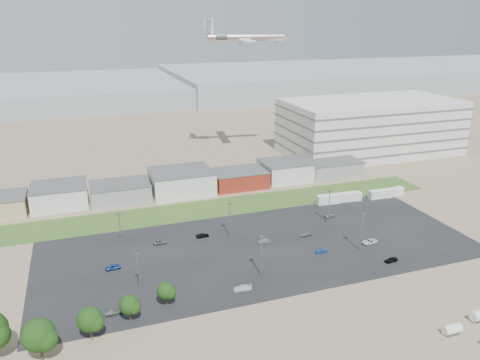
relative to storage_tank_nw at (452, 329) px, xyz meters
name	(u,v)px	position (x,y,z in m)	size (l,w,h in m)	color
ground	(272,287)	(-27.46, 27.91, -1.15)	(700.00, 700.00, 0.00)	#7E6B50
parking_lot	(261,247)	(-22.46, 47.91, -1.15)	(120.00, 50.00, 0.01)	black
grass_strip	(212,208)	(-27.46, 79.91, -1.14)	(160.00, 16.00, 0.02)	#3D5B22
hills_backdrop	(172,88)	(12.54, 342.91, 3.35)	(700.00, 200.00, 9.00)	gray
building_row	(151,185)	(-44.46, 98.91, 2.85)	(170.00, 20.00, 8.00)	silver
parking_garage	(370,127)	(62.54, 122.91, 11.35)	(80.00, 40.00, 25.00)	silver
storage_tank_nw	(452,329)	(0.00, 0.00, 0.00)	(3.84, 1.92, 2.30)	silver
storage_tank_ne	(480,315)	(8.92, 1.83, 0.13)	(4.27, 2.13, 2.56)	silver
box_trailer_a	(328,199)	(11.78, 70.89, 0.39)	(8.21, 2.56, 3.08)	silver
box_trailer_b	(350,197)	(20.25, 70.69, 0.34)	(7.97, 2.49, 2.99)	silver
box_trailer_c	(379,194)	(31.49, 69.59, 0.31)	(7.79, 2.43, 2.92)	silver
box_trailer_d	(394,192)	(37.66, 69.68, 0.29)	(7.67, 2.40, 2.87)	silver
tree_left	(39,338)	(-77.66, 18.97, 3.81)	(6.61, 6.61, 9.92)	black
tree_mid	(90,322)	(-68.70, 22.36, 2.88)	(5.38, 5.38, 8.07)	black
tree_right	(129,307)	(-60.71, 25.90, 2.28)	(4.57, 4.57, 6.86)	black
tree_near	(166,293)	(-52.43, 29.03, 2.06)	(4.28, 4.28, 6.42)	black
lightpole_front_l	(139,272)	(-57.22, 36.94, 3.72)	(1.15, 0.48, 9.74)	slate
lightpole_front_m	(261,256)	(-27.83, 34.07, 4.21)	(1.26, 0.53, 10.72)	slate
lightpole_front_r	(361,232)	(2.78, 37.41, 4.33)	(1.29, 0.54, 10.95)	slate
lightpole_back_l	(120,231)	(-59.05, 59.90, 4.14)	(1.24, 0.52, 10.58)	slate
lightpole_back_m	(230,220)	(-28.29, 57.78, 4.00)	(1.21, 0.51, 10.30)	slate
lightpole_back_r	(329,207)	(3.60, 56.51, 4.22)	(1.26, 0.53, 10.74)	slate
airliner	(246,37)	(5.07, 135.67, 51.78)	(40.51, 27.62, 11.97)	silver
parked_car_0	(370,242)	(7.62, 39.93, -0.52)	(2.10, 4.55, 1.26)	silver
parked_car_1	(321,251)	(-7.87, 39.70, -0.60)	(1.17, 3.36, 1.11)	navy
parked_car_2	(391,260)	(6.83, 29.05, -0.54)	(1.45, 3.59, 1.22)	black
parked_car_3	(242,288)	(-34.53, 29.03, -0.50)	(1.81, 4.45, 1.29)	silver
parked_car_5	(113,267)	(-62.34, 49.10, -0.50)	(1.54, 3.82, 1.30)	navy
parked_car_6	(203,235)	(-35.98, 59.65, -0.59)	(1.57, 3.87, 1.12)	black
parked_car_7	(264,241)	(-20.58, 50.07, -0.59)	(1.19, 3.41, 1.12)	#595B5E
parked_car_8	(329,216)	(6.10, 60.02, -0.56)	(1.40, 3.49, 1.19)	#A5A5AA
parked_car_9	(160,242)	(-48.45, 59.38, -0.60)	(1.82, 3.94, 1.09)	#595B5E
parked_car_10	(114,311)	(-63.78, 29.46, -0.52)	(1.76, 4.32, 1.26)	#595B5E
parked_car_12	(305,234)	(-7.31, 50.44, -0.61)	(1.52, 3.73, 1.08)	#A5A5AA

